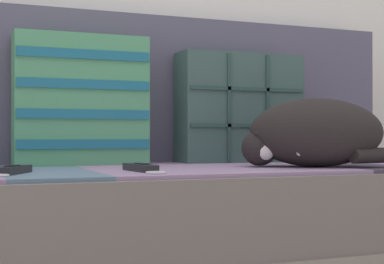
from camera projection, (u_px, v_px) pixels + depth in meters
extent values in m
cube|color=#6B605B|center=(124.00, 207.00, 1.67)|extent=(2.15, 0.79, 0.20)
cube|color=slate|center=(42.00, 171.00, 1.57)|extent=(0.23, 0.71, 0.01)
cube|color=gray|center=(125.00, 169.00, 1.65)|extent=(0.23, 0.71, 0.01)
cube|color=gray|center=(200.00, 168.00, 1.73)|extent=(0.23, 0.71, 0.01)
cube|color=gray|center=(269.00, 166.00, 1.82)|extent=(0.23, 0.71, 0.01)
cube|color=#423847|center=(331.00, 165.00, 1.90)|extent=(0.23, 0.71, 0.01)
cube|color=#514C60|center=(98.00, 88.00, 1.98)|extent=(2.15, 0.14, 0.50)
cube|color=#38514C|center=(240.00, 108.00, 2.01)|extent=(0.43, 0.13, 0.37)
cube|color=#28423D|center=(249.00, 126.00, 1.95)|extent=(0.41, 0.01, 0.01)
cube|color=#28423D|center=(229.00, 107.00, 1.92)|extent=(0.01, 0.01, 0.35)
cube|color=#28423D|center=(249.00, 89.00, 1.95)|extent=(0.41, 0.01, 0.01)
cube|color=#28423D|center=(268.00, 108.00, 1.97)|extent=(0.01, 0.01, 0.35)
cube|color=#4C9366|center=(81.00, 100.00, 1.81)|extent=(0.40, 0.13, 0.40)
cube|color=#1E667F|center=(85.00, 144.00, 1.75)|extent=(0.40, 0.01, 0.03)
cube|color=#1E667F|center=(85.00, 114.00, 1.75)|extent=(0.40, 0.01, 0.03)
cube|color=#1E667F|center=(85.00, 84.00, 1.75)|extent=(0.40, 0.01, 0.03)
cube|color=#1E667F|center=(85.00, 54.00, 1.75)|extent=(0.40, 0.01, 0.03)
ellipsoid|color=black|center=(316.00, 133.00, 1.68)|extent=(0.43, 0.35, 0.20)
sphere|color=black|center=(260.00, 148.00, 1.69)|extent=(0.11, 0.11, 0.11)
sphere|color=white|center=(264.00, 151.00, 1.66)|extent=(0.06, 0.06, 0.06)
ellipsoid|color=white|center=(307.00, 143.00, 1.63)|extent=(0.11, 0.05, 0.09)
cylinder|color=black|center=(377.00, 155.00, 1.65)|extent=(0.17, 0.06, 0.04)
cone|color=black|center=(260.00, 127.00, 1.66)|extent=(0.04, 0.04, 0.04)
cone|color=black|center=(259.00, 127.00, 1.72)|extent=(0.04, 0.04, 0.04)
cube|color=black|center=(140.00, 168.00, 1.48)|extent=(0.05, 0.16, 0.02)
cube|color=black|center=(142.00, 164.00, 1.47)|extent=(0.03, 0.06, 0.00)
cube|color=black|center=(129.00, 166.00, 1.54)|extent=(0.03, 0.01, 0.02)
torus|color=silver|center=(156.00, 172.00, 1.39)|extent=(0.05, 0.05, 0.01)
cube|color=black|center=(14.00, 170.00, 1.38)|extent=(0.10, 0.15, 0.02)
cube|color=black|center=(12.00, 166.00, 1.37)|extent=(0.04, 0.06, 0.00)
cube|color=black|center=(25.00, 168.00, 1.45)|extent=(0.03, 0.02, 0.02)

